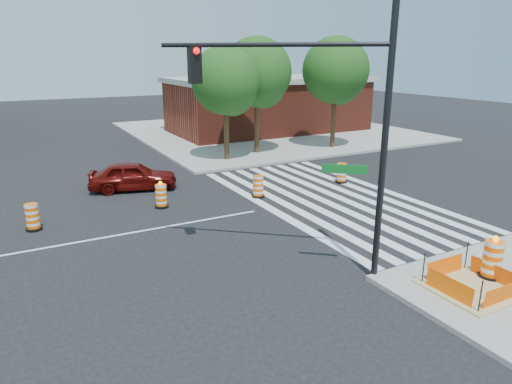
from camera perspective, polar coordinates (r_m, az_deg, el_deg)
ground at (r=17.40m, az=-21.20°, el=-5.85°), size 120.00×120.00×0.00m
sidewalk_ne at (r=39.83m, az=1.54°, el=7.65°), size 22.00×22.00×0.15m
crosswalk_east at (r=21.37m, az=9.11°, el=-0.74°), size 6.75×13.50×0.01m
lane_centerline at (r=17.39m, az=-21.20°, el=-5.84°), size 14.00×0.12×0.01m
excavation_pit at (r=14.14m, az=25.27°, el=-10.65°), size 2.20×2.20×0.90m
brick_storefront at (r=39.54m, az=1.57°, el=10.86°), size 16.50×8.50×4.60m
red_coupe at (r=23.04m, az=-15.13°, el=1.97°), size 4.46×2.75×1.42m
signal_pole_se at (r=12.75m, az=8.20°, el=11.01°), size 4.97×4.11×8.34m
pit_drum at (r=14.84m, az=27.43°, el=-7.64°), size 0.67×0.67×1.32m
tree_north_c at (r=28.01m, az=-3.76°, el=13.26°), size 4.09×4.09×6.96m
tree_north_d at (r=29.99m, az=0.16°, el=14.27°), size 4.44×4.44×7.54m
tree_north_e at (r=32.32m, az=9.93°, el=14.32°), size 4.49×4.49×7.64m
median_drum_2 at (r=19.10m, az=-26.14°, el=-2.93°), size 0.60×0.60×1.02m
median_drum_3 at (r=20.11m, az=-11.77°, el=-0.57°), size 0.60×0.60×1.18m
median_drum_4 at (r=21.13m, az=0.26°, el=0.61°), size 0.60×0.60×1.02m
median_drum_5 at (r=23.98m, az=10.65°, el=2.27°), size 0.60×0.60×1.02m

